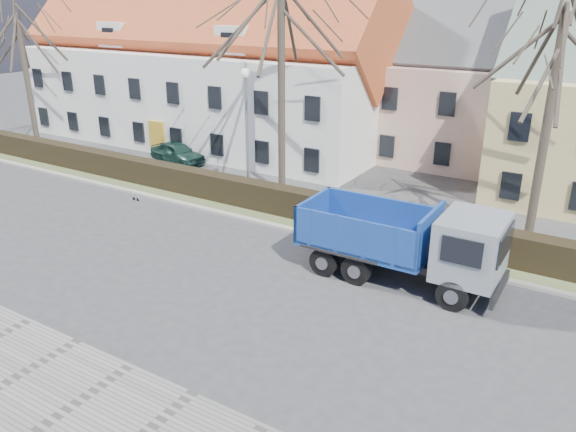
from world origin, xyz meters
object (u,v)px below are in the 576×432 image
Objects in this scene: streetlight at (247,136)px; parked_car_a at (178,153)px; cart_frame at (133,194)px; dump_truck at (393,239)px.

streetlight reaches higher than parked_car_a.
streetlight reaches higher than cart_frame.
parked_car_a is at bearing 156.21° from dump_truck.
parked_car_a is (-2.64, 6.29, 0.36)m from cart_frame.
streetlight is 6.54m from cart_frame.
parked_car_a is (-7.52, 3.11, -2.62)m from streetlight.
parked_car_a is at bearing 157.53° from streetlight.
cart_frame is at bearing -146.96° from streetlight.
streetlight is 10.28× the size of cart_frame.
parked_car_a is (-16.85, 7.34, -0.84)m from dump_truck.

